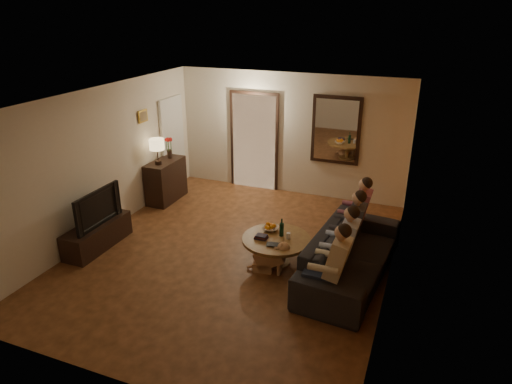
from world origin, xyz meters
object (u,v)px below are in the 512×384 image
at_px(bowl, 270,228).
at_px(wine_bottle, 282,227).
at_px(tv, 93,207).
at_px(table_lamp, 157,151).
at_px(person_c, 349,232).
at_px(sofa, 351,255).
at_px(laptop, 277,247).
at_px(tv_stand, 97,235).
at_px(dresser, 166,181).
at_px(person_d, 356,216).
at_px(coffee_table, 276,250).
at_px(dog, 269,256).
at_px(person_b, 341,249).
at_px(person_a, 332,270).

distance_m(bowl, wine_bottle, 0.29).
relative_size(tv, bowl, 4.12).
bearing_deg(table_lamp, person_c, -13.99).
height_order(sofa, laptop, sofa).
distance_m(tv_stand, sofa, 4.24).
bearing_deg(wine_bottle, bowl, 152.45).
distance_m(dresser, laptop, 3.63).
relative_size(person_d, bowl, 4.63).
distance_m(tv_stand, coffee_table, 3.08).
height_order(coffee_table, wine_bottle, wine_bottle).
xyz_separation_m(tv_stand, coffee_table, (3.02, 0.62, 0.01)).
xyz_separation_m(dresser, sofa, (4.19, -1.54, -0.06)).
bearing_deg(sofa, tv_stand, 104.64).
relative_size(table_lamp, bowl, 2.08).
relative_size(dresser, tv_stand, 0.74).
bearing_deg(person_d, person_c, -90.00).
height_order(table_lamp, sofa, table_lamp).
distance_m(person_d, dog, 1.68).
bearing_deg(table_lamp, person_b, -21.60).
height_order(dresser, wine_bottle, dresser).
distance_m(tv_stand, dog, 3.02).
xyz_separation_m(dresser, tv, (0.00, -2.21, 0.31)).
bearing_deg(person_a, sofa, 83.66).
bearing_deg(table_lamp, person_a, -28.49).
xyz_separation_m(table_lamp, bowl, (2.84, -1.15, -0.65)).
relative_size(tv, wine_bottle, 3.45).
xyz_separation_m(tv_stand, sofa, (4.19, 0.67, 0.15)).
height_order(dresser, person_c, person_c).
relative_size(person_a, person_c, 1.00).
distance_m(sofa, person_d, 0.93).
xyz_separation_m(dog, coffee_table, (0.01, 0.29, -0.06)).
height_order(tv_stand, tv, tv).
height_order(tv_stand, person_c, person_c).
bearing_deg(bowl, person_a, -40.50).
bearing_deg(person_a, tv_stand, 176.74).
relative_size(dresser, bowl, 3.76).
bearing_deg(laptop, wine_bottle, 85.72).
distance_m(person_c, wine_bottle, 1.05).
bearing_deg(tv_stand, wine_bottle, 13.15).
bearing_deg(tv_stand, tv, -90.00).
height_order(tv, laptop, tv).
bearing_deg(sofa, bowl, 88.45).
bearing_deg(sofa, table_lamp, 78.11).
distance_m(dresser, table_lamp, 0.74).
distance_m(dresser, sofa, 4.46).
xyz_separation_m(person_a, dog, (-1.09, 0.56, -0.32)).
height_order(sofa, person_a, person_a).
xyz_separation_m(table_lamp, person_d, (4.09, -0.42, -0.54)).
bearing_deg(dresser, dog, -31.98).
height_order(person_c, bowl, person_c).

